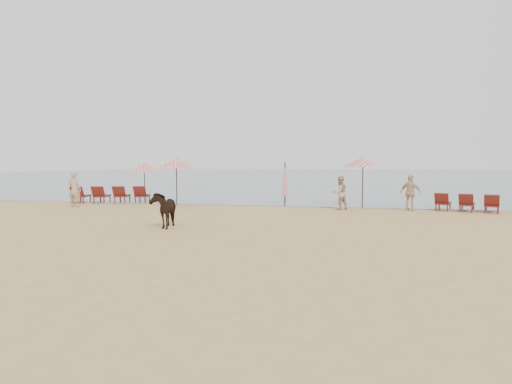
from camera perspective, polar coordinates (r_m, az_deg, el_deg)
ground at (r=12.95m, az=-4.63°, el=-6.33°), size 120.00×120.00×0.00m
sea at (r=92.31m, az=9.73°, el=2.39°), size 160.00×140.00×0.06m
lounger_cluster_left at (r=26.24m, az=-18.75°, el=-0.33°), size 4.51×2.88×0.66m
lounger_cluster_right at (r=22.51m, az=26.28°, el=-1.31°), size 3.07×2.36×0.60m
umbrella_open_left_a at (r=23.49m, az=-10.58°, el=3.83°), size 2.25×2.25×2.56m
umbrella_open_left_b at (r=26.02m, az=-14.67°, el=3.23°), size 1.87×1.90×2.38m
umbrella_open_right at (r=22.41m, az=14.08°, el=3.88°), size 2.13×2.13×2.60m
umbrella_closed_left at (r=23.95m, az=3.92°, el=1.70°), size 0.27×0.27×2.25m
umbrella_closed_right at (r=22.88m, az=3.86°, el=1.75°), size 0.29×0.29×2.36m
cow at (r=15.58m, az=-12.15°, el=-2.26°), size 0.99×1.65×1.30m
beachgoer_left at (r=24.08m, az=-23.04°, el=0.33°), size 0.70×0.47×1.87m
beachgoer_right_a at (r=21.43m, az=11.12°, el=-0.12°), size 1.02×0.98×1.65m
beachgoer_right_b at (r=21.81m, az=19.91°, el=-0.10°), size 1.10×0.85×1.73m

